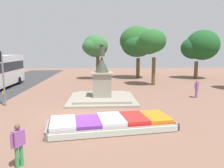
# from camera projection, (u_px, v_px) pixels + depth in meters

# --- Properties ---
(ground_plane) EXTENTS (76.76, 76.76, 0.00)m
(ground_plane) POSITION_uv_depth(u_px,v_px,m) (83.00, 118.00, 13.41)
(ground_plane) COLOR brown
(flower_planter) EXTENTS (7.02, 3.52, 0.58)m
(flower_planter) POSITION_uv_depth(u_px,v_px,m) (112.00, 123.00, 11.70)
(flower_planter) COLOR #38281C
(flower_planter) RESTS_ON ground_plane
(statue_monument) EXTENTS (5.47, 5.47, 4.74)m
(statue_monument) POSITION_uv_depth(u_px,v_px,m) (102.00, 90.00, 18.20)
(statue_monument) COLOR gray
(statue_monument) RESTS_ON ground_plane
(traffic_light_mid_block) EXTENTS (0.41, 0.29, 4.08)m
(traffic_light_mid_block) POSITION_uv_depth(u_px,v_px,m) (1.00, 69.00, 15.91)
(traffic_light_mid_block) COLOR slate
(traffic_light_mid_block) RESTS_ON ground_plane
(pedestrian_with_handbag) EXTENTS (0.45, 0.42, 1.59)m
(pedestrian_with_handbag) POSITION_uv_depth(u_px,v_px,m) (197.00, 88.00, 19.09)
(pedestrian_with_handbag) COLOR #8C4C99
(pedestrian_with_handbag) RESTS_ON ground_plane
(pedestrian_near_planter) EXTENTS (0.40, 0.48, 1.60)m
(pedestrian_near_planter) POSITION_uv_depth(u_px,v_px,m) (18.00, 142.00, 7.68)
(pedestrian_near_planter) COLOR #338C4C
(pedestrian_near_planter) RESTS_ON ground_plane
(park_tree_far_left) EXTENTS (3.33, 3.59, 6.54)m
(park_tree_far_left) POSITION_uv_depth(u_px,v_px,m) (151.00, 43.00, 25.38)
(park_tree_far_left) COLOR brown
(park_tree_far_left) RESTS_ON ground_plane
(park_tree_behind_statue) EXTENTS (3.59, 3.27, 6.33)m
(park_tree_behind_statue) POSITION_uv_depth(u_px,v_px,m) (95.00, 46.00, 30.81)
(park_tree_behind_statue) COLOR #4C3823
(park_tree_behind_statue) RESTS_ON ground_plane
(park_tree_far_right) EXTENTS (5.36, 4.49, 7.05)m
(park_tree_far_right) POSITION_uv_depth(u_px,v_px,m) (200.00, 46.00, 31.56)
(park_tree_far_right) COLOR brown
(park_tree_far_right) RESTS_ON ground_plane
(park_tree_mid_canopy) EXTENTS (5.02, 5.12, 7.65)m
(park_tree_mid_canopy) POSITION_uv_depth(u_px,v_px,m) (137.00, 43.00, 31.89)
(park_tree_mid_canopy) COLOR brown
(park_tree_mid_canopy) RESTS_ON ground_plane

